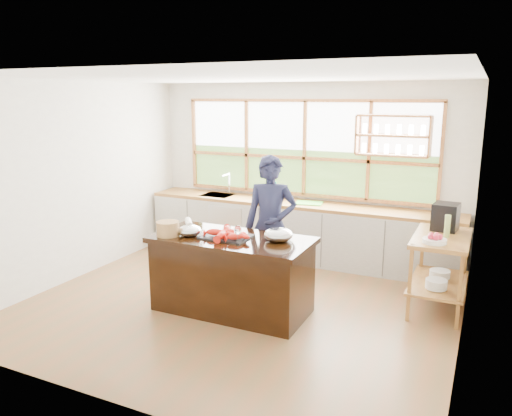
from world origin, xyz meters
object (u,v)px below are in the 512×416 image
Objects in this scene: cook at (271,226)px; island at (232,274)px; espresso_machine at (446,217)px; wicker_basket at (168,229)px.

island is at bearing -122.84° from cook.
cook reaches higher than espresso_machine.
island is 2.67m from espresso_machine.
cook reaches higher than island.
cook is at bearing -154.32° from espresso_machine.
wicker_basket is at bearing -160.35° from island.
espresso_machine is at bearing 32.63° from island.
espresso_machine is at bearing 2.98° from cook.
espresso_machine is 3.34m from wicker_basket.
wicker_basket reaches higher than island.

